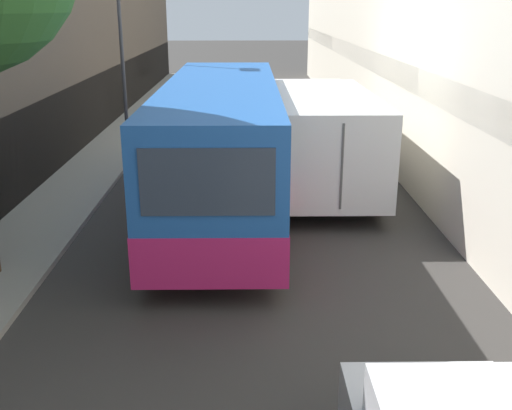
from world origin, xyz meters
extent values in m
plane|color=#33302D|center=(0.00, 15.00, 0.00)|extent=(150.00, 150.00, 0.00)
cube|color=gray|center=(-4.75, 15.00, 0.06)|extent=(1.96, 60.00, 0.12)
cube|color=#333D47|center=(4.91, 15.00, 2.98)|extent=(1.08, 60.00, 0.70)
cube|color=#1E519E|center=(-0.61, 14.54, 1.78)|extent=(2.57, 10.39, 2.71)
cube|color=#B21E5B|center=(-0.61, 14.54, 0.88)|extent=(2.59, 10.41, 0.90)
cube|color=#2D3847|center=(-0.61, 14.54, 2.19)|extent=(2.61, 9.56, 0.87)
cube|color=#2D3847|center=(-0.61, 9.33, 2.25)|extent=(2.11, 0.04, 1.08)
cylinder|color=black|center=(-1.74, 17.76, 0.50)|extent=(0.24, 1.00, 1.00)
cylinder|color=black|center=(0.52, 17.76, 0.50)|extent=(0.24, 1.00, 1.00)
cylinder|color=black|center=(-1.74, 11.31, 0.50)|extent=(0.24, 1.00, 1.00)
cylinder|color=black|center=(0.52, 11.31, 0.50)|extent=(0.24, 1.00, 1.00)
cube|color=silver|center=(2.04, 20.48, 1.40)|extent=(2.39, 2.46, 1.99)
cube|color=silver|center=(2.04, 16.09, 1.53)|extent=(2.49, 6.32, 2.24)
cube|color=#4C4C4C|center=(2.04, 12.93, 1.53)|extent=(0.05, 0.02, 1.91)
cylinder|color=black|center=(0.92, 20.48, 0.48)|extent=(0.22, 0.96, 0.96)
cylinder|color=black|center=(3.16, 20.48, 0.48)|extent=(0.22, 0.96, 0.96)
cylinder|color=black|center=(0.92, 14.35, 0.48)|extent=(0.22, 0.96, 0.96)
cylinder|color=black|center=(3.16, 14.35, 0.48)|extent=(0.22, 0.96, 0.96)
cylinder|color=#38383D|center=(-4.02, 20.28, 3.87)|extent=(0.12, 0.12, 7.50)
camera|label=1|loc=(0.03, 0.47, 4.85)|focal=42.00mm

